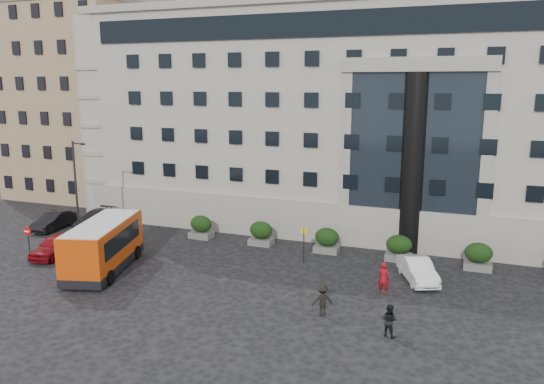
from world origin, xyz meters
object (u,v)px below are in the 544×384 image
Objects in this scene: hedge_b at (261,233)px; street_lamp at (77,189)px; hedge_e at (478,256)px; parked_car_d at (123,200)px; pedestrian_b at (389,320)px; pedestrian_c at (322,300)px; hedge_a at (201,227)px; parked_car_c at (96,219)px; parked_car_b at (54,221)px; parked_car_a at (55,245)px; no_entry_sign at (28,236)px; red_truck at (137,187)px; hedge_d at (399,248)px; bus_stop_sign at (304,239)px; white_taxi at (418,270)px; minibus at (103,244)px; pedestrian_a at (383,278)px; hedge_c at (327,240)px.

street_lamp reaches higher than hedge_b.
parked_car_d is at bearing 168.74° from hedge_e.
pedestrian_c is at bearing 0.27° from pedestrian_b.
hedge_a is 1.11× the size of pedestrian_b.
hedge_e reaches higher than parked_car_c.
hedge_e reaches higher than pedestrian_c.
parked_car_b is at bearing 152.16° from street_lamp.
hedge_a reaches higher than pedestrian_b.
parked_car_a is at bearing 8.17° from pedestrian_b.
parked_car_d is 3.27× the size of pedestrian_b.
parked_car_a is at bearing 40.24° from no_entry_sign.
hedge_b is 0.38× the size of red_truck.
hedge_d is 0.73× the size of bus_stop_sign.
parked_car_b is at bearing -0.39° from pedestrian_b.
pedestrian_b reaches higher than white_taxi.
minibus is 20.44m from white_taxi.
parked_car_d is (-9.91, 15.51, -1.05)m from minibus.
street_lamp is 1.59× the size of parked_car_c.
minibus is at bearing -21.59° from parked_car_a.
no_entry_sign is 7.84m from parked_car_b.
parked_car_a is 2.30× the size of pedestrian_a.
parked_car_a is at bearing -134.84° from hedge_a.
hedge_a is 5.20m from hedge_b.
pedestrian_c is at bearing -53.65° from hedge_b.
pedestrian_b is (16.68, -11.73, -0.10)m from hedge_a.
bus_stop_sign is at bearing 151.27° from white_taxi.
hedge_d is 1.00× the size of hedge_e.
red_truck is at bearing 160.01° from hedge_d.
hedge_a is 0.41× the size of parked_car_b.
hedge_c is 26.01m from red_truck.
parked_car_d is (-33.17, 6.60, -0.18)m from hedge_e.
hedge_c is 1.00× the size of hedge_e.
pedestrian_c is at bearing -126.43° from hedge_e.
white_taxi is (12.03, -3.53, -0.20)m from hedge_b.
pedestrian_a reaches higher than hedge_a.
red_truck is 33.55m from pedestrian_a.
hedge_e is 12.43m from pedestrian_b.
street_lamp is 1.81× the size of white_taxi.
white_taxi is (-3.57, -3.53, -0.20)m from hedge_e.
hedge_e is 5.02m from white_taxi.
hedge_c is 10.40m from hedge_e.
hedge_c reaches higher than parked_car_a.
minibus reaches higher than parked_car_b.
pedestrian_b is (26.71, -11.32, 0.10)m from parked_car_c.
white_taxi is (30.61, -14.07, -0.54)m from red_truck.
minibus reaches higher than no_entry_sign.
pedestrian_b is 3.86m from pedestrian_c.
minibus reaches higher than parked_car_a.
red_truck is 19.14m from parked_car_a.
white_taxi is (29.60, -10.13, -0.02)m from parked_car_d.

